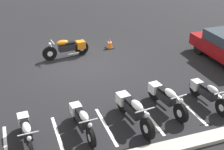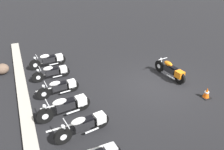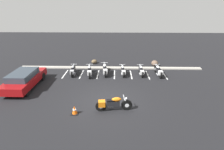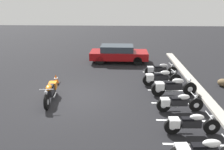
% 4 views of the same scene
% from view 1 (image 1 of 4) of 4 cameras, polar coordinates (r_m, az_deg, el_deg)
% --- Properties ---
extents(ground, '(60.00, 60.00, 0.00)m').
position_cam_1_polar(ground, '(14.04, -5.52, 1.89)').
color(ground, black).
extents(motorcycle_orange_featured, '(2.22, 0.66, 0.88)m').
position_cam_1_polar(motorcycle_orange_featured, '(14.76, -8.02, 4.99)').
color(motorcycle_orange_featured, black).
rests_on(motorcycle_orange_featured, ground).
extents(parked_bike_0, '(0.57, 2.05, 0.81)m').
position_cam_1_polar(parked_bike_0, '(11.39, 16.95, -3.14)').
color(parked_bike_0, black).
rests_on(parked_bike_0, ground).
extents(parked_bike_1, '(0.67, 2.18, 0.86)m').
position_cam_1_polar(parked_bike_1, '(10.76, 9.67, -3.97)').
color(parked_bike_1, black).
rests_on(parked_bike_1, ground).
extents(parked_bike_2, '(0.68, 2.29, 0.90)m').
position_cam_1_polar(parked_bike_2, '(9.94, 3.74, -6.25)').
color(parked_bike_2, black).
rests_on(parked_bike_2, ground).
extents(parked_bike_3, '(0.56, 2.01, 0.79)m').
position_cam_1_polar(parked_bike_3, '(9.63, -5.57, -8.00)').
color(parked_bike_3, black).
rests_on(parked_bike_3, ground).
extents(parked_bike_4, '(0.56, 1.99, 0.78)m').
position_cam_1_polar(parked_bike_4, '(9.45, -15.40, -9.77)').
color(parked_bike_4, black).
rests_on(parked_bike_4, ground).
extents(traffic_cone, '(0.40, 0.40, 0.53)m').
position_cam_1_polar(traffic_cone, '(15.73, -0.44, 5.80)').
color(traffic_cone, black).
rests_on(traffic_cone, ground).
extents(stall_line_1, '(0.10, 2.10, 0.00)m').
position_cam_1_polar(stall_line_1, '(11.15, 13.98, -6.00)').
color(stall_line_1, white).
rests_on(stall_line_1, ground).
extents(stall_line_2, '(0.10, 2.10, 0.00)m').
position_cam_1_polar(stall_line_2, '(10.47, 6.88, -7.65)').
color(stall_line_2, white).
rests_on(stall_line_2, ground).
extents(stall_line_3, '(0.10, 2.10, 0.00)m').
position_cam_1_polar(stall_line_3, '(9.99, -1.11, -9.35)').
color(stall_line_3, white).
rests_on(stall_line_3, ground).
extents(stall_line_4, '(0.10, 2.10, 0.00)m').
position_cam_1_polar(stall_line_4, '(9.72, -9.81, -10.99)').
color(stall_line_4, white).
rests_on(stall_line_4, ground).
extents(stall_line_5, '(0.10, 2.10, 0.00)m').
position_cam_1_polar(stall_line_5, '(9.68, -18.87, -12.41)').
color(stall_line_5, white).
rests_on(stall_line_5, ground).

